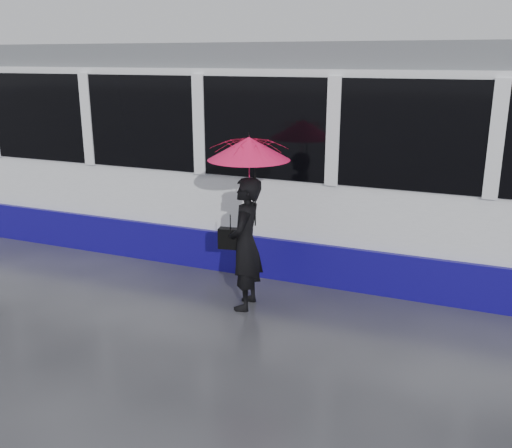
% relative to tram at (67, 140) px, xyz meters
% --- Properties ---
extents(ground, '(90.00, 90.00, 0.00)m').
position_rel_tram_xyz_m(ground, '(3.69, -2.50, -1.64)').
color(ground, '#2B2B30').
rests_on(ground, ground).
extents(rails, '(34.00, 1.51, 0.02)m').
position_rel_tram_xyz_m(rails, '(3.69, -0.00, -1.63)').
color(rails, '#3F3D38').
rests_on(rails, ground).
extents(tram, '(26.00, 2.56, 3.35)m').
position_rel_tram_xyz_m(tram, '(0.00, 0.00, 0.00)').
color(tram, white).
rests_on(tram, ground).
extents(woman, '(0.51, 0.69, 1.73)m').
position_rel_tram_xyz_m(woman, '(4.69, -2.29, -0.77)').
color(woman, black).
rests_on(woman, ground).
extents(umbrella, '(1.16, 1.16, 1.17)m').
position_rel_tram_xyz_m(umbrella, '(4.74, -2.29, 0.26)').
color(umbrella, '#FF156A').
rests_on(umbrella, ground).
extents(handbag, '(0.33, 0.18, 0.45)m').
position_rel_tram_xyz_m(handbag, '(4.47, -2.27, -0.73)').
color(handbag, black).
rests_on(handbag, ground).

